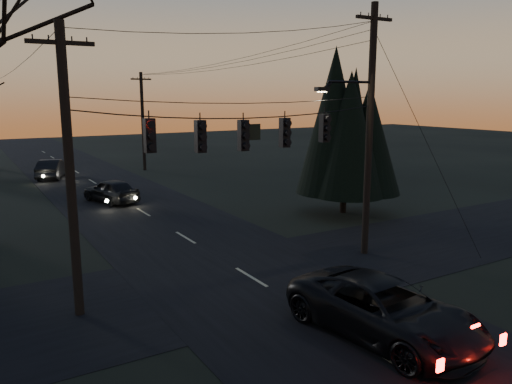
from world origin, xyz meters
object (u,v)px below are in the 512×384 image
sedan_oncoming_a (111,191)px  sedan_oncoming_b (52,169)px  utility_pole_right (364,253)px  suv_near (384,310)px  utility_pole_far_r (145,170)px  evergreen_right (345,132)px  utility_pole_left (80,314)px

sedan_oncoming_a → sedan_oncoming_b: 11.73m
utility_pole_right → sedan_oncoming_a: utility_pole_right is taller
suv_near → utility_pole_far_r: bearing=75.4°
utility_pole_far_r → suv_near: 34.07m
utility_pole_right → suv_near: 7.46m
sedan_oncoming_a → suv_near: bearing=77.2°
sedan_oncoming_a → sedan_oncoming_b: bearing=-99.5°
suv_near → evergreen_right: bearing=46.7°
suv_near → sedan_oncoming_b: suv_near is taller
utility_pole_left → utility_pole_far_r: size_ratio=1.00×
utility_pole_left → sedan_oncoming_a: 16.51m
utility_pole_far_r → sedan_oncoming_a: 13.88m
utility_pole_far_r → sedan_oncoming_b: (-7.85, -0.72, 0.76)m
utility_pole_right → evergreen_right: (4.19, 6.22, 4.54)m
utility_pole_right → sedan_oncoming_a: bearing=111.9°
sedan_oncoming_a → utility_pole_far_r: bearing=-134.1°
suv_near → sedan_oncoming_a: 21.45m
sedan_oncoming_a → utility_pole_right: bearing=94.9°
utility_pole_far_r → sedan_oncoming_b: utility_pole_far_r is taller
utility_pole_left → sedan_oncoming_a: utility_pole_left is taller
utility_pole_left → utility_pole_far_r: bearing=67.7°
evergreen_right → sedan_oncoming_a: size_ratio=1.84×
utility_pole_right → utility_pole_far_r: 28.00m
evergreen_right → sedan_oncoming_a: (-10.49, 9.43, -3.81)m
utility_pole_left → suv_near: (6.80, -5.74, 0.78)m
utility_pole_left → sedan_oncoming_b: bearing=82.4°
utility_pole_left → evergreen_right: size_ratio=1.08×
utility_pole_right → sedan_oncoming_b: size_ratio=2.18×
sedan_oncoming_b → evergreen_right: bearing=141.0°
utility_pole_right → suv_near: utility_pole_right is taller
utility_pole_right → sedan_oncoming_a: 16.89m
utility_pole_left → suv_near: 8.93m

